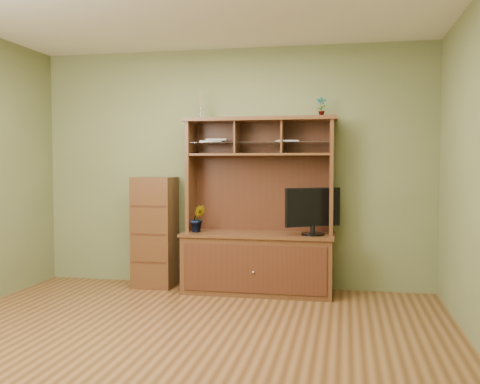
# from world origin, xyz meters

# --- Properties ---
(room) EXTENTS (4.54, 4.04, 2.74)m
(room) POSITION_xyz_m (0.00, 0.00, 1.35)
(room) COLOR #533117
(room) RESTS_ON ground
(media_hutch) EXTENTS (1.66, 0.61, 1.90)m
(media_hutch) POSITION_xyz_m (0.35, 1.73, 0.52)
(media_hutch) COLOR #4D2716
(media_hutch) RESTS_ON room
(monitor) EXTENTS (0.56, 0.37, 0.50)m
(monitor) POSITION_xyz_m (0.94, 1.65, 0.91)
(monitor) COLOR black
(monitor) RESTS_ON media_hutch
(orchid_plant) EXTENTS (0.20, 0.17, 0.30)m
(orchid_plant) POSITION_xyz_m (-0.31, 1.65, 0.80)
(orchid_plant) COLOR #32561D
(orchid_plant) RESTS_ON media_hutch
(top_plant) EXTENTS (0.12, 0.08, 0.21)m
(top_plant) POSITION_xyz_m (1.01, 1.80, 2.01)
(top_plant) COLOR #346523
(top_plant) RESTS_ON media_hutch
(reed_diffuser) EXTENTS (0.06, 0.06, 0.31)m
(reed_diffuser) POSITION_xyz_m (-0.31, 1.80, 2.02)
(reed_diffuser) COLOR silver
(reed_diffuser) RESTS_ON media_hutch
(magazines) EXTENTS (1.13, 0.24, 0.04)m
(magazines) POSITION_xyz_m (0.09, 1.80, 1.65)
(magazines) COLOR #B6B6BB
(magazines) RESTS_ON media_hutch
(side_cabinet) EXTENTS (0.45, 0.41, 1.25)m
(side_cabinet) POSITION_xyz_m (-0.86, 1.78, 0.62)
(side_cabinet) COLOR #4D2716
(side_cabinet) RESTS_ON room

